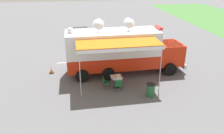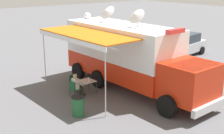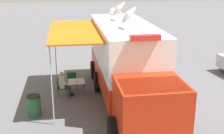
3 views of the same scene
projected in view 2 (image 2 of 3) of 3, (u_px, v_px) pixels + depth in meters
ground_plane at (121, 85)px, 17.60m from camera, size 100.00×100.00×0.00m
lot_stripe at (132, 67)px, 21.07m from camera, size 0.28×4.80×0.01m
command_truck at (130, 55)px, 16.48m from camera, size 5.11×9.57×4.53m
folding_table at (87, 82)px, 16.07m from camera, size 0.83×0.83×0.73m
water_bottle at (89, 80)px, 15.91m from camera, size 0.07×0.07×0.22m
folding_chair_at_table at (74, 88)px, 15.63m from camera, size 0.50×0.50×0.87m
folding_chair_beside_table at (75, 81)px, 16.62m from camera, size 0.50×0.50×0.87m
seated_responder at (77, 85)px, 15.70m from camera, size 0.67×0.56×1.25m
trash_bin at (78, 106)px, 13.55m from camera, size 0.57×0.57×0.91m
traffic_cone at (83, 61)px, 21.65m from camera, size 0.36×0.36×0.58m
car_behind_truck at (184, 44)px, 24.09m from camera, size 4.41×2.46×1.76m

